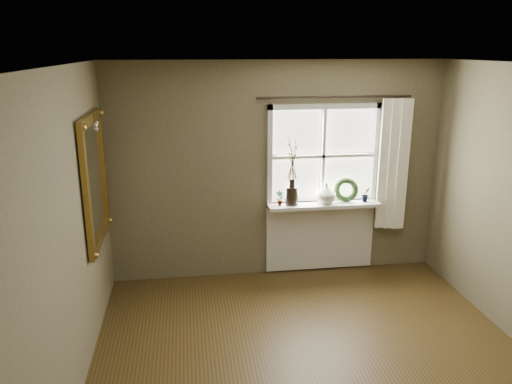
{
  "coord_description": "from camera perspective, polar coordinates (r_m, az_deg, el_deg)",
  "views": [
    {
      "loc": [
        -1.07,
        -3.45,
        2.73
      ],
      "look_at": [
        -0.36,
        1.55,
        1.26
      ],
      "focal_mm": 35.0,
      "sensor_mm": 36.0,
      "label": 1
    }
  ],
  "objects": [
    {
      "name": "potted_plant_left",
      "position": [
        5.93,
        2.72,
        -0.67
      ],
      "size": [
        0.1,
        0.08,
        0.18
      ],
      "primitive_type": "imported",
      "rotation": [
        0.0,
        0.0,
        0.11
      ],
      "color": "#2A471F",
      "rests_on": "window_sill"
    },
    {
      "name": "dark_jug",
      "position": [
        5.95,
        4.12,
        -0.43
      ],
      "size": [
        0.19,
        0.19,
        0.22
      ],
      "primitive_type": "cylinder",
      "rotation": [
        0.0,
        0.0,
        0.31
      ],
      "color": "black",
      "rests_on": "window_sill"
    },
    {
      "name": "window_frame",
      "position": [
        6.03,
        7.67,
        4.11
      ],
      "size": [
        1.36,
        0.06,
        1.24
      ],
      "color": "silver",
      "rests_on": "wall_back"
    },
    {
      "name": "wall_back",
      "position": [
        6.02,
        2.37,
        2.45
      ],
      "size": [
        4.0,
        0.1,
        2.6
      ],
      "primitive_type": "cube",
      "color": "brown",
      "rests_on": "ground"
    },
    {
      "name": "window_apron",
      "position": [
        6.33,
        7.32,
        -4.96
      ],
      "size": [
        1.36,
        0.04,
        0.88
      ],
      "primitive_type": "cube",
      "color": "silver",
      "rests_on": "ground"
    },
    {
      "name": "potted_plant_right",
      "position": [
        6.21,
        12.45,
        -0.26
      ],
      "size": [
        0.11,
        0.1,
        0.18
      ],
      "primitive_type": "imported",
      "rotation": [
        0.0,
        0.0,
        0.2
      ],
      "color": "#2A471F",
      "rests_on": "window_sill"
    },
    {
      "name": "cream_vase",
      "position": [
        6.04,
        8.0,
        -0.12
      ],
      "size": [
        0.26,
        0.26,
        0.25
      ],
      "primitive_type": "imported",
      "rotation": [
        0.0,
        0.0,
        -0.08
      ],
      "color": "beige",
      "rests_on": "window_sill"
    },
    {
      "name": "ceiling",
      "position": [
        3.61,
        9.42,
        13.94
      ],
      "size": [
        4.5,
        4.5,
        0.0
      ],
      "primitive_type": "plane",
      "color": "silver",
      "rests_on": "ground"
    },
    {
      "name": "gilt_mirror",
      "position": [
        5.11,
        -17.92,
        1.37
      ],
      "size": [
        0.1,
        1.07,
        1.28
      ],
      "color": "white",
      "rests_on": "wall_left"
    },
    {
      "name": "wreath",
      "position": [
        6.16,
        10.23,
        -0.04
      ],
      "size": [
        0.32,
        0.19,
        0.31
      ],
      "primitive_type": "torus",
      "rotation": [
        1.36,
        0.0,
        -0.2
      ],
      "color": "#2A471F",
      "rests_on": "window_sill"
    },
    {
      "name": "window_sill",
      "position": [
        6.08,
        7.74,
        -1.46
      ],
      "size": [
        1.36,
        0.26,
        0.04
      ],
      "primitive_type": "cube",
      "color": "silver",
      "rests_on": "wall_back"
    },
    {
      "name": "curtain",
      "position": [
        6.25,
        15.33,
        3.0
      ],
      "size": [
        0.36,
        0.12,
        1.59
      ],
      "primitive_type": "cube",
      "color": "white",
      "rests_on": "wall_back"
    },
    {
      "name": "curtain_rod",
      "position": [
        5.9,
        9.04,
        10.66
      ],
      "size": [
        1.84,
        0.03,
        0.03
      ],
      "primitive_type": "cylinder",
      "rotation": [
        0.0,
        1.57,
        0.0
      ],
      "color": "black",
      "rests_on": "wall_back"
    },
    {
      "name": "wall_left",
      "position": [
        3.86,
        -22.33,
        -6.83
      ],
      "size": [
        0.1,
        4.5,
        2.6
      ],
      "primitive_type": "cube",
      "color": "brown",
      "rests_on": "ground"
    }
  ]
}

